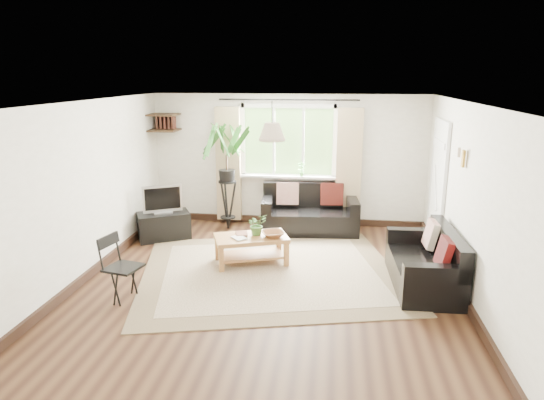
# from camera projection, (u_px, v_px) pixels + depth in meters

# --- Properties ---
(floor) EXTENTS (5.50, 5.50, 0.00)m
(floor) POSITION_uv_depth(u_px,v_px,m) (268.00, 282.00, 6.58)
(floor) COLOR black
(floor) RESTS_ON ground
(ceiling) EXTENTS (5.50, 5.50, 0.00)m
(ceiling) POSITION_uv_depth(u_px,v_px,m) (268.00, 102.00, 5.97)
(ceiling) COLOR white
(ceiling) RESTS_ON floor
(wall_back) EXTENTS (5.00, 0.02, 2.40)m
(wall_back) POSITION_uv_depth(u_px,v_px,m) (288.00, 160.00, 8.91)
(wall_back) COLOR beige
(wall_back) RESTS_ON floor
(wall_front) EXTENTS (5.00, 0.02, 2.40)m
(wall_front) POSITION_uv_depth(u_px,v_px,m) (218.00, 285.00, 3.64)
(wall_front) COLOR beige
(wall_front) RESTS_ON floor
(wall_left) EXTENTS (0.02, 5.50, 2.40)m
(wall_left) POSITION_uv_depth(u_px,v_px,m) (86.00, 191.00, 6.59)
(wall_left) COLOR beige
(wall_left) RESTS_ON floor
(wall_right) EXTENTS (0.02, 5.50, 2.40)m
(wall_right) POSITION_uv_depth(u_px,v_px,m) (469.00, 203.00, 5.96)
(wall_right) COLOR beige
(wall_right) RESTS_ON floor
(rug) EXTENTS (4.19, 3.81, 0.02)m
(rug) POSITION_uv_depth(u_px,v_px,m) (270.00, 272.00, 6.89)
(rug) COLOR beige
(rug) RESTS_ON floor
(window) EXTENTS (2.50, 0.16, 2.16)m
(window) POSITION_uv_depth(u_px,v_px,m) (288.00, 142.00, 8.79)
(window) COLOR white
(window) RESTS_ON wall_back
(door) EXTENTS (0.06, 0.96, 2.06)m
(door) POSITION_uv_depth(u_px,v_px,m) (437.00, 188.00, 7.65)
(door) COLOR silver
(door) RESTS_ON wall_right
(corner_shelf) EXTENTS (0.50, 0.50, 0.34)m
(corner_shelf) POSITION_uv_depth(u_px,v_px,m) (164.00, 122.00, 8.78)
(corner_shelf) COLOR black
(corner_shelf) RESTS_ON wall_back
(pendant_lamp) EXTENTS (0.36, 0.36, 0.54)m
(pendant_lamp) POSITION_uv_depth(u_px,v_px,m) (272.00, 127.00, 6.44)
(pendant_lamp) COLOR beige
(pendant_lamp) RESTS_ON ceiling
(wall_sconce) EXTENTS (0.12, 0.12, 0.28)m
(wall_sconce) POSITION_uv_depth(u_px,v_px,m) (461.00, 155.00, 6.12)
(wall_sconce) COLOR beige
(wall_sconce) RESTS_ON wall_right
(sofa_back) EXTENTS (1.75, 0.98, 0.79)m
(sofa_back) POSITION_uv_depth(u_px,v_px,m) (310.00, 210.00, 8.60)
(sofa_back) COLOR black
(sofa_back) RESTS_ON floor
(sofa_right) EXTENTS (1.58, 0.83, 0.73)m
(sofa_right) POSITION_uv_depth(u_px,v_px,m) (424.00, 260.00, 6.38)
(sofa_right) COLOR black
(sofa_right) RESTS_ON floor
(coffee_table) EXTENTS (1.18, 0.90, 0.43)m
(coffee_table) POSITION_uv_depth(u_px,v_px,m) (251.00, 250.00, 7.17)
(coffee_table) COLOR brown
(coffee_table) RESTS_ON floor
(table_plant) EXTENTS (0.38, 0.37, 0.31)m
(table_plant) POSITION_uv_depth(u_px,v_px,m) (257.00, 225.00, 7.14)
(table_plant) COLOR #40702C
(table_plant) RESTS_ON coffee_table
(bowl) EXTENTS (0.43, 0.43, 0.08)m
(bowl) POSITION_uv_depth(u_px,v_px,m) (273.00, 234.00, 7.08)
(bowl) COLOR brown
(bowl) RESTS_ON coffee_table
(book_a) EXTENTS (0.27, 0.28, 0.02)m
(book_a) POSITION_uv_depth(u_px,v_px,m) (234.00, 239.00, 6.97)
(book_a) COLOR silver
(book_a) RESTS_ON coffee_table
(book_b) EXTENTS (0.22, 0.27, 0.02)m
(book_b) POSITION_uv_depth(u_px,v_px,m) (236.00, 234.00, 7.18)
(book_b) COLOR brown
(book_b) RESTS_ON coffee_table
(tv_stand) EXTENTS (0.98, 0.82, 0.46)m
(tv_stand) POSITION_uv_depth(u_px,v_px,m) (164.00, 226.00, 8.27)
(tv_stand) COLOR black
(tv_stand) RESTS_ON floor
(tv) EXTENTS (0.68, 0.50, 0.50)m
(tv) POSITION_uv_depth(u_px,v_px,m) (162.00, 199.00, 8.15)
(tv) COLOR #A5A5AA
(tv) RESTS_ON tv_stand
(palm_stand) EXTENTS (0.76, 0.76, 1.92)m
(palm_stand) POSITION_uv_depth(u_px,v_px,m) (227.00, 177.00, 8.64)
(palm_stand) COLOR black
(palm_stand) RESTS_ON floor
(folding_chair) EXTENTS (0.51, 0.51, 0.83)m
(folding_chair) POSITION_uv_depth(u_px,v_px,m) (124.00, 269.00, 5.96)
(folding_chair) COLOR black
(folding_chair) RESTS_ON floor
(sill_plant) EXTENTS (0.14, 0.10, 0.27)m
(sill_plant) POSITION_uv_depth(u_px,v_px,m) (301.00, 169.00, 8.80)
(sill_plant) COLOR #2D6023
(sill_plant) RESTS_ON window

